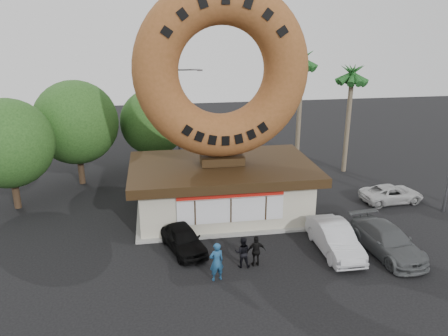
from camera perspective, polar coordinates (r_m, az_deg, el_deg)
name	(u,v)px	position (r m, az deg, el deg)	size (l,w,h in m)	color
ground	(241,262)	(22.54, 2.21, -12.19)	(90.00, 90.00, 0.00)	black
donut_shop	(222,187)	(27.07, -0.24, -2.52)	(11.20, 7.20, 3.80)	beige
giant_donut	(222,71)	(25.40, -0.27, 12.57)	(10.11, 10.11, 2.58)	brown
tree_west	(76,123)	(33.15, -18.78, 5.65)	(6.00, 6.00, 7.65)	#473321
tree_mid	(154,122)	(34.77, -9.17, 5.93)	(5.20, 5.20, 6.63)	#473321
tree_far	(8,144)	(30.25, -26.39, 2.88)	(5.60, 5.60, 7.14)	#473321
palm_near	(302,64)	(35.02, 10.14, 13.25)	(2.60, 2.60, 9.75)	#726651
palm_far	(352,77)	(35.05, 16.38, 11.27)	(2.60, 2.60, 8.75)	#726651
street_lamp	(180,113)	(35.71, -5.76, 7.17)	(2.11, 0.20, 8.00)	#59595E
person_left	(216,262)	(20.69, -0.99, -12.14)	(0.70, 0.46, 1.92)	navy
person_center	(243,252)	(21.80, 2.44, -10.92)	(0.78, 0.60, 1.60)	black
person_right	(256,251)	(21.91, 4.24, -10.77)	(0.94, 0.39, 1.61)	black
car_black	(183,238)	(23.40, -5.37, -9.15)	(1.57, 3.90, 1.33)	black
car_silver	(335,238)	(23.81, 14.25, -8.90)	(1.62, 4.64, 1.53)	#B2B4B8
car_grey	(387,241)	(24.49, 20.55, -8.86)	(2.04, 5.01, 1.46)	#545759
car_white	(392,194)	(31.30, 21.04, -3.16)	(1.93, 4.18, 1.16)	#BCBCBC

